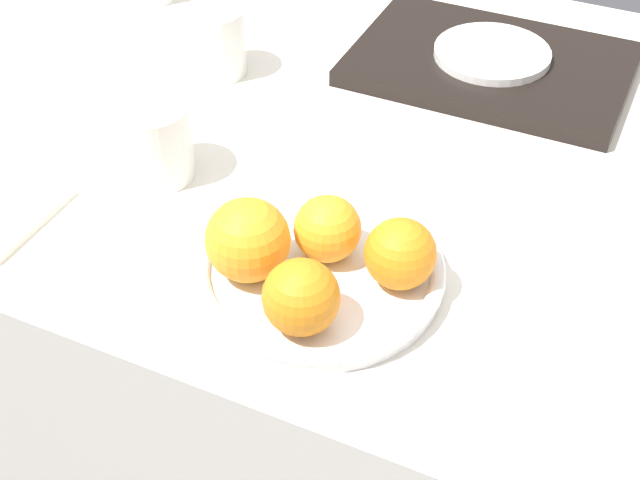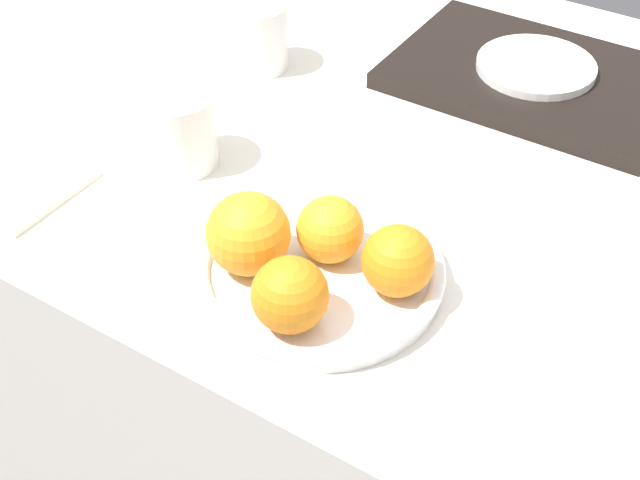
{
  "view_description": "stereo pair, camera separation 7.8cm",
  "coord_description": "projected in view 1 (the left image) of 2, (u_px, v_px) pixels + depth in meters",
  "views": [
    {
      "loc": [
        0.39,
        -0.78,
        1.3
      ],
      "look_at": [
        0.14,
        -0.25,
        0.79
      ],
      "focal_mm": 50.0,
      "sensor_mm": 36.0,
      "label": 1
    },
    {
      "loc": [
        0.46,
        -0.75,
        1.3
      ],
      "look_at": [
        0.14,
        -0.25,
        0.79
      ],
      "focal_mm": 50.0,
      "sensor_mm": 36.0,
      "label": 2
    }
  ],
  "objects": [
    {
      "name": "fruit_platter",
      "position": [
        320.0,
        271.0,
        0.8
      ],
      "size": [
        0.23,
        0.23,
        0.02
      ],
      "color": "silver",
      "rests_on": "table"
    },
    {
      "name": "ground_plane",
      "position": [
        306.0,
        476.0,
        1.51
      ],
      "size": [
        12.0,
        12.0,
        0.0
      ],
      "primitive_type": "plane",
      "color": "#38383D"
    },
    {
      "name": "serving_tray",
      "position": [
        491.0,
        64.0,
        1.08
      ],
      "size": [
        0.33,
        0.23,
        0.02
      ],
      "color": "black",
      "rests_on": "table"
    },
    {
      "name": "cup_3",
      "position": [
        216.0,
        42.0,
        1.06
      ],
      "size": [
        0.07,
        0.07,
        0.08
      ],
      "color": "white",
      "rests_on": "table"
    },
    {
      "name": "cup_0",
      "position": [
        154.0,
        141.0,
        0.91
      ],
      "size": [
        0.08,
        0.08,
        0.08
      ],
      "color": "white",
      "rests_on": "table"
    },
    {
      "name": "orange_3",
      "position": [
        400.0,
        254.0,
        0.77
      ],
      "size": [
        0.06,
        0.06,
        0.06
      ],
      "color": "orange",
      "rests_on": "fruit_platter"
    },
    {
      "name": "orange_0",
      "position": [
        327.0,
        229.0,
        0.79
      ],
      "size": [
        0.06,
        0.06,
        0.06
      ],
      "color": "orange",
      "rests_on": "fruit_platter"
    },
    {
      "name": "orange_1",
      "position": [
        248.0,
        240.0,
        0.77
      ],
      "size": [
        0.08,
        0.08,
        0.08
      ],
      "color": "orange",
      "rests_on": "fruit_platter"
    },
    {
      "name": "side_plate",
      "position": [
        492.0,
        53.0,
        1.08
      ],
      "size": [
        0.14,
        0.14,
        0.01
      ],
      "color": "white",
      "rests_on": "serving_tray"
    },
    {
      "name": "table",
      "position": [
        304.0,
        327.0,
        1.27
      ],
      "size": [
        1.17,
        0.81,
        0.74
      ],
      "color": "silver",
      "rests_on": "ground_plane"
    },
    {
      "name": "orange_2",
      "position": [
        301.0,
        297.0,
        0.73
      ],
      "size": [
        0.07,
        0.07,
        0.07
      ],
      "color": "orange",
      "rests_on": "fruit_platter"
    }
  ]
}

